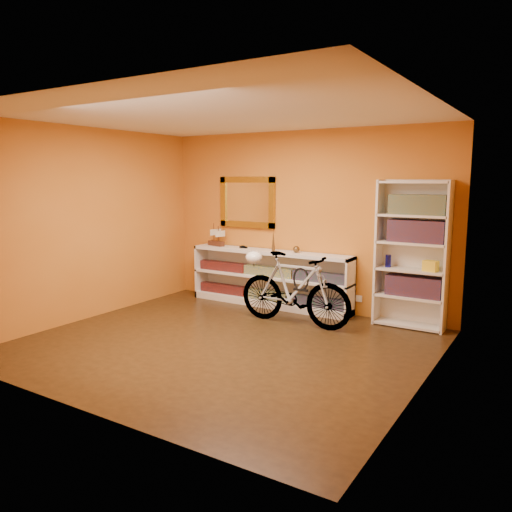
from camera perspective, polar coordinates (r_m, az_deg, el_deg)
The scene contains 24 objects.
floor at distance 5.94m, azimuth -3.62°, elevation -10.04°, with size 4.50×4.00×0.01m, color black.
ceiling at distance 5.66m, azimuth -3.89°, elevation 15.83°, with size 4.50×4.00×0.01m, color silver.
back_wall at distance 7.37m, azimuth 5.38°, elevation 4.02°, with size 4.50×0.01×2.60m, color #BA661C.
left_wall at distance 7.20m, azimuth -18.55°, elevation 3.49°, with size 0.01×4.00×2.60m, color #BA661C.
right_wall at distance 4.72m, azimuth 19.13°, elevation 0.87°, with size 0.01×4.00×2.60m, color #BA661C.
gilt_mirror at distance 7.78m, azimuth -1.03°, elevation 6.16°, with size 0.98×0.06×0.78m, color olive.
wall_socket at distance 7.16m, azimuth 11.66°, elevation -4.78°, with size 0.09×0.01×0.09m, color silver.
console_unit at distance 7.54m, azimuth 1.55°, elevation -2.56°, with size 2.60×0.35×0.85m, color silver, non-canonical shape.
cd_row_lower at distance 7.57m, azimuth 1.47°, elevation -4.48°, with size 2.50×0.13×0.14m, color black.
cd_row_upper at distance 7.50m, azimuth 1.48°, elevation -1.76°, with size 2.50×0.13×0.14m, color navy.
model_ship at distance 7.98m, azimuth -4.58°, elevation 2.45°, with size 0.30×0.11×0.36m, color #3E1D11, non-canonical shape.
toy_car at distance 7.71m, azimuth -1.44°, elevation 0.91°, with size 0.00×0.00×0.00m, color black.
bronze_ornament at distance 7.41m, azimuth 1.99°, elevation 1.81°, with size 0.05×0.05×0.32m, color brown.
decorative_orb at distance 7.24m, azimuth 4.62°, elevation 0.76°, with size 0.10×0.10×0.10m, color brown.
bookcase at distance 6.68m, azimuth 17.33°, elevation 0.14°, with size 0.90×0.30×1.90m, color silver, non-canonical shape.
book_row_a at distance 6.74m, azimuth 17.59°, elevation -3.30°, with size 0.70×0.22×0.26m, color maroon.
book_row_b at distance 6.63m, azimuth 17.87°, elevation 2.71°, with size 0.70×0.22×0.28m, color maroon.
book_row_c at distance 6.61m, azimuth 18.01°, elevation 5.60°, with size 0.70×0.22×0.25m, color #1B5361.
travel_mug at distance 6.76m, azimuth 14.85°, elevation -0.55°, with size 0.07×0.07×0.16m, color navy.
red_tin at distance 6.70m, azimuth 15.98°, elevation 5.42°, with size 0.14×0.14×0.18m, color maroon.
yellow_bag at distance 6.60m, azimuth 19.29°, elevation -1.09°, with size 0.17×0.12×0.13m, color yellow.
bicycle at distance 6.57m, azimuth 4.38°, elevation -3.78°, with size 1.64×0.42×0.96m, color silver.
helmet at distance 6.81m, azimuth -0.24°, elevation -0.17°, with size 0.23×0.22×0.17m, color white.
u_lock at distance 6.50m, azimuth 5.15°, elevation -2.63°, with size 0.23×0.23×0.02m, color black.
Camera 1 is at (3.27, -4.57, 1.91)m, focal length 35.06 mm.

